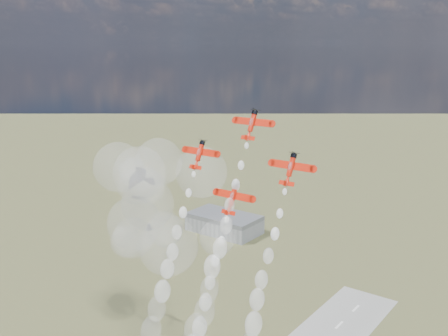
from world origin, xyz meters
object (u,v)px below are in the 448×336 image
plane_lead (252,124)px  plane_right (291,169)px  hangar (224,223)px  plane_slot (232,198)px  plane_left (199,154)px

plane_lead → plane_right: (14.49, -4.36, -9.16)m
hangar → plane_right: plane_right is taller
plane_lead → plane_slot: plane_lead is taller
plane_right → plane_slot: 17.69m
plane_lead → plane_slot: bearing=-90.0°
plane_left → plane_slot: bearing=-16.7°
plane_right → plane_left: bearing=180.0°
plane_lead → plane_right: plane_lead is taller
hangar → plane_left: 231.25m
plane_lead → plane_slot: size_ratio=1.00×
hangar → plane_right: size_ratio=4.24×
plane_left → plane_slot: (14.49, -4.36, -9.16)m
hangar → plane_slot: 238.82m
plane_lead → plane_left: 17.69m
plane_left → plane_right: (28.98, 0.00, 0.00)m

